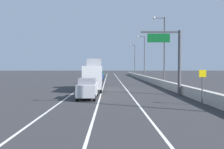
# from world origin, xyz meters

# --- Properties ---
(ground_plane) EXTENTS (320.00, 320.00, 0.00)m
(ground_plane) POSITION_xyz_m (0.00, 64.00, 0.00)
(ground_plane) COLOR #2D2D30
(lane_stripe_left) EXTENTS (0.16, 130.00, 0.00)m
(lane_stripe_left) POSITION_xyz_m (-5.50, 55.00, 0.00)
(lane_stripe_left) COLOR silver
(lane_stripe_left) RESTS_ON ground_plane
(lane_stripe_center) EXTENTS (0.16, 130.00, 0.00)m
(lane_stripe_center) POSITION_xyz_m (-2.00, 55.00, 0.00)
(lane_stripe_center) COLOR silver
(lane_stripe_center) RESTS_ON ground_plane
(lane_stripe_right) EXTENTS (0.16, 130.00, 0.00)m
(lane_stripe_right) POSITION_xyz_m (1.50, 55.00, 0.00)
(lane_stripe_right) COLOR silver
(lane_stripe_right) RESTS_ON ground_plane
(jersey_barrier_right) EXTENTS (0.60, 120.00, 1.10)m
(jersey_barrier_right) POSITION_xyz_m (7.76, 40.00, 0.55)
(jersey_barrier_right) COLOR #B2ADA3
(jersey_barrier_right) RESTS_ON ground_plane
(overhead_sign_gantry) EXTENTS (4.68, 0.36, 7.50)m
(overhead_sign_gantry) POSITION_xyz_m (6.41, 22.70, 4.73)
(overhead_sign_gantry) COLOR #47474C
(overhead_sign_gantry) RESTS_ON ground_plane
(speed_advisory_sign) EXTENTS (0.60, 0.11, 3.00)m
(speed_advisory_sign) POSITION_xyz_m (6.86, 15.51, 1.76)
(speed_advisory_sign) COLOR #4C4C51
(speed_advisory_sign) RESTS_ON ground_plane
(lamp_post_right_second) EXTENTS (2.14, 0.44, 11.79)m
(lamp_post_right_second) POSITION_xyz_m (8.16, 34.92, 6.67)
(lamp_post_right_second) COLOR #4C4C51
(lamp_post_right_second) RESTS_ON ground_plane
(lamp_post_right_third) EXTENTS (2.14, 0.44, 11.79)m
(lamp_post_right_third) POSITION_xyz_m (8.38, 58.06, 6.67)
(lamp_post_right_third) COLOR #4C4C51
(lamp_post_right_third) RESTS_ON ground_plane
(lamp_post_right_fourth) EXTENTS (2.14, 0.44, 11.79)m
(lamp_post_right_fourth) POSITION_xyz_m (8.37, 81.20, 6.67)
(lamp_post_right_fourth) COLOR #4C4C51
(lamp_post_right_fourth) RESTS_ON ground_plane
(car_gray_0) EXTENTS (1.90, 4.13, 2.11)m
(car_gray_0) POSITION_xyz_m (-3.63, 43.93, 1.05)
(car_gray_0) COLOR slate
(car_gray_0) RESTS_ON ground_plane
(car_black_1) EXTENTS (1.96, 4.05, 1.94)m
(car_black_1) POSITION_xyz_m (-6.24, 89.71, 0.96)
(car_black_1) COLOR black
(car_black_1) RESTS_ON ground_plane
(car_blue_2) EXTENTS (1.91, 4.41, 2.06)m
(car_blue_2) POSITION_xyz_m (-3.37, 51.58, 1.03)
(car_blue_2) COLOR #1E389E
(car_blue_2) RESTS_ON ground_plane
(car_green_3) EXTENTS (1.98, 4.27, 1.90)m
(car_green_3) POSITION_xyz_m (-3.56, 69.66, 0.95)
(car_green_3) COLOR #196033
(car_green_3) RESTS_ON ground_plane
(car_silver_4) EXTENTS (1.92, 4.75, 2.14)m
(car_silver_4) POSITION_xyz_m (-3.21, 19.74, 1.07)
(car_silver_4) COLOR #B7B7BC
(car_silver_4) RESTS_ON ground_plane
(box_truck) EXTENTS (2.67, 9.24, 4.50)m
(box_truck) POSITION_xyz_m (-3.24, 28.63, 2.07)
(box_truck) COLOR silver
(box_truck) RESTS_ON ground_plane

